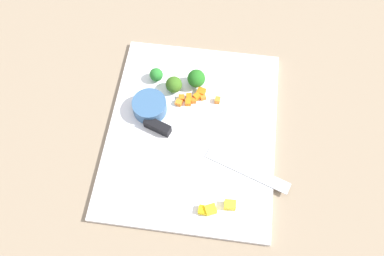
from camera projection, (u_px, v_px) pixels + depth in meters
name	position (u px, v px, depth m)	size (l,w,h in m)	color
ground_plane	(192.00, 133.00, 0.86)	(4.00, 4.00, 0.00)	gray
cutting_board	(192.00, 131.00, 0.85)	(0.43, 0.35, 0.01)	white
prep_bowl	(150.00, 106.00, 0.86)	(0.07, 0.07, 0.03)	#355B86
chef_knife	(188.00, 141.00, 0.83)	(0.13, 0.31, 0.02)	silver
carrot_dice_0	(182.00, 98.00, 0.88)	(0.01, 0.01, 0.01)	orange
carrot_dice_1	(218.00, 100.00, 0.88)	(0.01, 0.01, 0.01)	orange
carrot_dice_2	(203.00, 97.00, 0.88)	(0.01, 0.01, 0.01)	orange
carrot_dice_3	(196.00, 96.00, 0.88)	(0.01, 0.01, 0.01)	orange
carrot_dice_4	(188.00, 102.00, 0.87)	(0.01, 0.01, 0.01)	orange
carrot_dice_5	(179.00, 103.00, 0.87)	(0.01, 0.01, 0.01)	orange
carrot_dice_6	(194.00, 101.00, 0.88)	(0.01, 0.01, 0.01)	orange
carrot_dice_7	(201.00, 92.00, 0.88)	(0.02, 0.02, 0.01)	orange
carrot_dice_8	(189.00, 97.00, 0.88)	(0.02, 0.01, 0.01)	orange
pepper_dice_0	(230.00, 205.00, 0.76)	(0.02, 0.02, 0.02)	yellow
pepper_dice_1	(211.00, 210.00, 0.76)	(0.02, 0.02, 0.02)	yellow
pepper_dice_2	(203.00, 210.00, 0.76)	(0.02, 0.02, 0.01)	yellow
broccoli_floret_0	(196.00, 79.00, 0.88)	(0.04, 0.04, 0.04)	#8BB66C
broccoli_floret_1	(156.00, 75.00, 0.89)	(0.03, 0.03, 0.03)	#82B457
broccoli_floret_2	(174.00, 85.00, 0.88)	(0.04, 0.04, 0.04)	#94B25A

